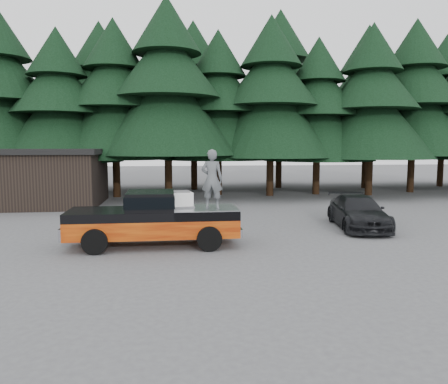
{
  "coord_description": "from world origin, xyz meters",
  "views": [
    {
      "loc": [
        -0.85,
        -14.66,
        3.51
      ],
      "look_at": [
        0.94,
        0.0,
        1.92
      ],
      "focal_mm": 35.0,
      "sensor_mm": 36.0,
      "label": 1
    }
  ],
  "objects": [
    {
      "name": "utility_building",
      "position": [
        -9.0,
        12.0,
        1.67
      ],
      "size": [
        8.4,
        6.4,
        3.3
      ],
      "color": "black",
      "rests_on": "ground"
    },
    {
      "name": "treeline",
      "position": [
        0.42,
        17.2,
        7.72
      ],
      "size": [
        60.15,
        16.05,
        17.5
      ],
      "color": "black",
      "rests_on": "ground"
    },
    {
      "name": "parked_car",
      "position": [
        7.04,
        2.85,
        0.68
      ],
      "size": [
        2.57,
        4.91,
        1.36
      ],
      "primitive_type": "imported",
      "rotation": [
        0.0,
        0.0,
        -0.15
      ],
      "color": "black",
      "rests_on": "ground"
    },
    {
      "name": "air_compressor",
      "position": [
        -0.5,
        0.63,
        1.59
      ],
      "size": [
        0.85,
        0.74,
        0.52
      ],
      "primitive_type": "cube",
      "rotation": [
        0.0,
        0.0,
        0.18
      ],
      "color": "white",
      "rests_on": "pickup_truck"
    },
    {
      "name": "man_on_bed",
      "position": [
        0.56,
        0.26,
        2.35
      ],
      "size": [
        0.85,
        0.67,
        2.04
      ],
      "primitive_type": "imported",
      "rotation": [
        0.0,
        0.0,
        2.88
      ],
      "color": "#55595C",
      "rests_on": "pickup_truck"
    },
    {
      "name": "pickup_truck",
      "position": [
        -1.46,
        0.5,
        0.67
      ],
      "size": [
        6.0,
        2.04,
        1.33
      ],
      "primitive_type": null,
      "color": "#D25E0F",
      "rests_on": "ground"
    },
    {
      "name": "ground",
      "position": [
        0.0,
        0.0,
        0.0
      ],
      "size": [
        120.0,
        120.0,
        0.0
      ],
      "primitive_type": "plane",
      "color": "#4E4E50",
      "rests_on": "ground"
    },
    {
      "name": "truck_cab",
      "position": [
        -1.56,
        0.5,
        1.62
      ],
      "size": [
        1.66,
        1.9,
        0.59
      ],
      "primitive_type": "cube",
      "color": "black",
      "rests_on": "pickup_truck"
    }
  ]
}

